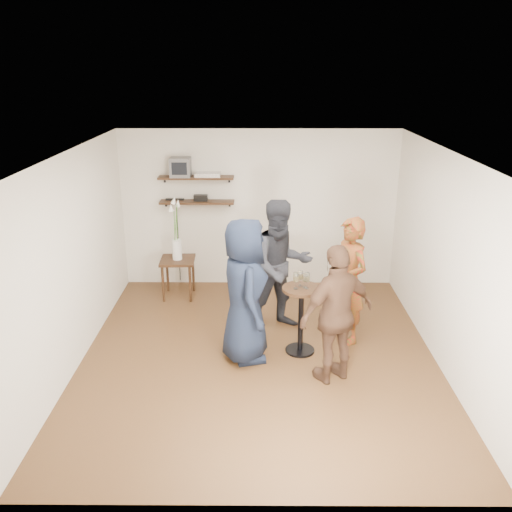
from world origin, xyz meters
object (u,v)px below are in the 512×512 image
at_px(person_plaid, 349,281).
at_px(crt_monitor, 181,167).
at_px(drinks_table, 301,311).
at_px(radio, 201,198).
at_px(person_dark, 281,266).
at_px(dvd_deck, 208,175).
at_px(side_table, 178,265).
at_px(person_brown, 337,314).
at_px(person_navy, 245,291).

bearing_deg(person_plaid, crt_monitor, -155.84).
bearing_deg(drinks_table, radio, 123.48).
distance_m(radio, person_dark, 2.07).
bearing_deg(crt_monitor, dvd_deck, 0.00).
height_order(dvd_deck, drinks_table, dvd_deck).
height_order(side_table, person_plaid, person_plaid).
xyz_separation_m(dvd_deck, radio, (-0.13, 0.00, -0.38)).
distance_m(radio, side_table, 1.14).
height_order(side_table, person_dark, person_dark).
xyz_separation_m(dvd_deck, person_plaid, (2.00, -1.90, -1.04)).
distance_m(radio, person_plaid, 2.92).
height_order(radio, drinks_table, radio).
distance_m(crt_monitor, person_plaid, 3.29).
xyz_separation_m(crt_monitor, dvd_deck, (0.43, 0.00, -0.12)).
bearing_deg(person_brown, crt_monitor, -82.67).
relative_size(drinks_table, person_dark, 0.48).
xyz_separation_m(crt_monitor, drinks_table, (1.78, -2.24, -1.44)).
xyz_separation_m(drinks_table, person_brown, (0.36, -0.64, 0.26)).
bearing_deg(person_plaid, dvd_deck, -161.35).
xyz_separation_m(crt_monitor, person_dark, (1.55, -1.54, -1.09)).
distance_m(crt_monitor, person_navy, 2.84).
bearing_deg(person_navy, person_brown, -126.31).
xyz_separation_m(person_plaid, person_brown, (-0.29, -0.98, -0.02)).
relative_size(crt_monitor, side_table, 0.50).
bearing_deg(person_plaid, side_table, -147.89).
distance_m(drinks_table, person_plaid, 0.78).
bearing_deg(radio, person_brown, -57.41).
bearing_deg(person_dark, person_plaid, -40.45).
bearing_deg(person_brown, radio, -86.73).
distance_m(radio, person_navy, 2.58).
height_order(crt_monitor, person_navy, crt_monitor).
height_order(crt_monitor, side_table, crt_monitor).
bearing_deg(person_navy, drinks_table, -90.00).
bearing_deg(crt_monitor, radio, 0.00).
xyz_separation_m(dvd_deck, person_brown, (1.71, -2.87, -1.06)).
relative_size(radio, person_dark, 0.12).
bearing_deg(drinks_table, person_dark, 108.76).
distance_m(person_dark, person_brown, 1.46).
xyz_separation_m(dvd_deck, side_table, (-0.48, -0.46, -1.37)).
bearing_deg(side_table, person_plaid, -30.03).
distance_m(dvd_deck, person_navy, 2.66).
bearing_deg(crt_monitor, person_brown, -53.35).
bearing_deg(dvd_deck, person_plaid, -43.49).
relative_size(crt_monitor, radio, 1.45).
xyz_separation_m(drinks_table, person_dark, (-0.24, 0.69, 0.35)).
distance_m(crt_monitor, dvd_deck, 0.45).
bearing_deg(person_dark, radio, 110.10).
relative_size(dvd_deck, side_table, 0.63).
height_order(dvd_deck, radio, dvd_deck).
relative_size(radio, person_navy, 0.12).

